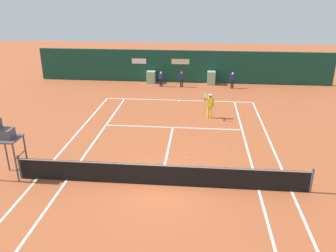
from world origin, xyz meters
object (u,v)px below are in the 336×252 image
(ball_kid_left_post, at_px, (161,78))
(ball_kid_right_post, at_px, (232,79))
(ball_kid_centre_post, at_px, (182,78))
(umpire_chair, at_px, (7,138))
(tennis_ball_near_service_line, at_px, (188,153))
(player_on_baseline, at_px, (210,104))
(tennis_ball_by_sideline, at_px, (229,148))

(ball_kid_left_post, distance_m, ball_kid_right_post, 5.79)
(ball_kid_centre_post, bearing_deg, umpire_chair, 67.60)
(ball_kid_centre_post, xyz_separation_m, tennis_ball_near_service_line, (1.04, -12.37, -0.71))
(player_on_baseline, bearing_deg, tennis_ball_by_sideline, 115.28)
(ball_kid_centre_post, distance_m, tennis_ball_by_sideline, 12.01)
(player_on_baseline, xyz_separation_m, tennis_ball_by_sideline, (0.92, -4.44, -0.90))
(ball_kid_centre_post, relative_size, tennis_ball_near_service_line, 19.04)
(tennis_ball_near_service_line, relative_size, tennis_ball_by_sideline, 1.00)
(ball_kid_left_post, bearing_deg, umpire_chair, 81.24)
(player_on_baseline, distance_m, tennis_ball_by_sideline, 4.63)
(ball_kid_left_post, xyz_separation_m, ball_kid_right_post, (5.79, 0.00, 0.03))
(umpire_chair, bearing_deg, player_on_baseline, 133.19)
(ball_kid_right_post, height_order, tennis_ball_by_sideline, ball_kid_right_post)
(player_on_baseline, bearing_deg, umpire_chair, 56.73)
(umpire_chair, distance_m, ball_kid_centre_post, 16.53)
(umpire_chair, relative_size, ball_kid_centre_post, 2.00)
(umpire_chair, relative_size, tennis_ball_by_sideline, 38.10)
(ball_kid_left_post, bearing_deg, tennis_ball_near_service_line, 111.02)
(ball_kid_left_post, height_order, tennis_ball_near_service_line, ball_kid_left_post)
(ball_kid_right_post, xyz_separation_m, tennis_ball_by_sideline, (-1.04, -11.60, -0.72))
(umpire_chair, relative_size, ball_kid_right_post, 1.98)
(ball_kid_left_post, relative_size, tennis_ball_by_sideline, 18.41)
(tennis_ball_by_sideline, bearing_deg, umpire_chair, -159.24)
(player_on_baseline, distance_m, tennis_ball_near_service_line, 5.41)
(player_on_baseline, xyz_separation_m, ball_kid_centre_post, (-2.14, 7.15, -0.19))
(ball_kid_right_post, height_order, tennis_ball_near_service_line, ball_kid_right_post)
(tennis_ball_near_service_line, bearing_deg, ball_kid_left_post, 102.47)
(ball_kid_right_post, bearing_deg, tennis_ball_by_sideline, 74.87)
(ball_kid_right_post, relative_size, tennis_ball_by_sideline, 19.28)
(player_on_baseline, distance_m, ball_kid_centre_post, 7.47)
(umpire_chair, distance_m, ball_kid_left_post, 15.95)
(umpire_chair, xyz_separation_m, tennis_ball_near_service_line, (7.47, 2.82, -1.74))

